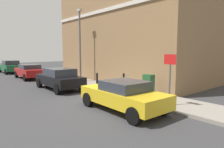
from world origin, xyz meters
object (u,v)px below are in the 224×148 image
at_px(car_red, 30,71).
at_px(bollard_near_cabinet, 124,81).
at_px(car_black, 59,78).
at_px(car_green, 10,67).
at_px(bollard_far_kerb, 97,80).
at_px(utility_cabinet, 148,86).
at_px(lamppost, 80,42).
at_px(street_sign, 170,72).
at_px(car_yellow, 123,95).

bearing_deg(car_red, bollard_near_cabinet, -164.62).
distance_m(car_black, bollard_near_cabinet, 4.36).
height_order(car_green, bollard_far_kerb, car_green).
bearing_deg(car_red, car_black, 179.78).
relative_size(utility_cabinet, lamppost, 0.20).
xyz_separation_m(car_black, car_green, (-0.08, 13.05, 0.02)).
bearing_deg(bollard_far_kerb, street_sign, -87.45).
bearing_deg(street_sign, bollard_near_cabinet, 76.54).
relative_size(car_black, lamppost, 0.72).
relative_size(bollard_near_cabinet, lamppost, 0.18).
relative_size(car_black, bollard_near_cabinet, 3.95).
xyz_separation_m(bollard_far_kerb, street_sign, (0.23, -5.17, 0.96)).
xyz_separation_m(bollard_near_cabinet, bollard_far_kerb, (-1.17, 1.23, 0.00)).
relative_size(bollard_far_kerb, lamppost, 0.18).
xyz_separation_m(bollard_near_cabinet, street_sign, (-0.94, -3.94, 0.96)).
bearing_deg(bollard_near_cabinet, car_yellow, -133.66).
bearing_deg(car_green, car_yellow, 179.45).
bearing_deg(street_sign, car_yellow, 148.51).
height_order(bollard_near_cabinet, bollard_far_kerb, same).
bearing_deg(car_red, lamppost, -154.05).
bearing_deg(car_green, street_sign, -175.58).
bearing_deg(car_black, utility_cabinet, -154.22).
distance_m(car_black, street_sign, 7.62).
bearing_deg(bollard_near_cabinet, car_black, 128.66).
xyz_separation_m(car_red, car_green, (-0.21, 6.41, 0.06)).
bearing_deg(street_sign, car_black, 103.64).
distance_m(utility_cabinet, lamppost, 7.46).
xyz_separation_m(car_green, street_sign, (1.87, -20.40, 0.90)).
bearing_deg(utility_cabinet, street_sign, -114.30).
bearing_deg(car_yellow, car_black, 1.19).
height_order(car_red, car_green, car_green).
distance_m(bollard_far_kerb, lamppost, 4.61).
bearing_deg(bollard_near_cabinet, utility_cabinet, -92.76).
xyz_separation_m(car_green, bollard_near_cabinet, (2.81, -16.46, -0.06)).
height_order(car_black, lamppost, lamppost).
height_order(car_black, bollard_far_kerb, car_black).
relative_size(car_black, utility_cabinet, 3.57).
bearing_deg(street_sign, lamppost, 85.17).
distance_m(car_black, car_green, 13.05).
relative_size(car_red, bollard_near_cabinet, 3.93).
distance_m(car_green, bollard_far_kerb, 15.31).
relative_size(car_red, lamppost, 0.71).
distance_m(car_red, bollard_far_kerb, 8.93).
distance_m(utility_cabinet, bollard_near_cabinet, 2.08).
distance_m(bollard_near_cabinet, street_sign, 4.16).
xyz_separation_m(car_yellow, car_green, (-0.09, 19.31, 0.08)).
height_order(car_green, bollard_near_cabinet, car_green).
height_order(car_red, utility_cabinet, car_red).
xyz_separation_m(car_black, street_sign, (1.78, -7.35, 0.92)).
relative_size(bollard_near_cabinet, bollard_far_kerb, 1.00).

